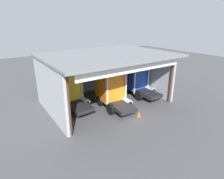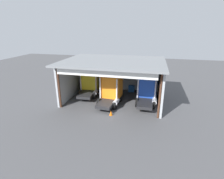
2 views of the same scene
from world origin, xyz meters
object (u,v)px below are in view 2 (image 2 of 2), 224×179
Objects in this scene: truck_blue_right_bay at (147,89)px; tool_cart at (132,89)px; oil_drum at (106,87)px; traffic_cone at (111,113)px; truck_yellow_center_left_bay at (91,81)px; truck_orange_center_right_bay at (111,89)px.

truck_blue_right_bay is 5.35× the size of tool_cart.
oil_drum reaches higher than traffic_cone.
truck_yellow_center_left_bay reaches higher than oil_drum.
truck_orange_center_right_bay is (3.73, -2.60, 0.02)m from truck_yellow_center_left_bay.
truck_blue_right_bay reaches higher than oil_drum.
truck_orange_center_right_bay reaches higher than tool_cart.
truck_blue_right_bay is (4.46, 1.27, -0.09)m from truck_orange_center_right_bay.
tool_cart is (5.78, 2.15, -1.40)m from truck_yellow_center_left_bay.
tool_cart is at bearing 16.37° from truck_yellow_center_left_bay.
oil_drum is (1.80, 1.96, -1.46)m from truck_yellow_center_left_bay.
oil_drum is 8.41m from traffic_cone.
traffic_cone is (0.78, -3.39, -1.64)m from truck_orange_center_right_bay.
tool_cart reaches higher than oil_drum.
truck_orange_center_right_bay reaches higher than oil_drum.
truck_blue_right_bay is at bearing -27.30° from oil_drum.
tool_cart is at bearing 70.98° from truck_orange_center_right_bay.
tool_cart is (-2.40, 3.48, -1.33)m from truck_blue_right_bay.
truck_orange_center_right_bay is at bearing -38.95° from truck_yellow_center_left_bay.
truck_blue_right_bay is 9.55× the size of traffic_cone.
tool_cart is 8.24m from traffic_cone.
oil_drum is (-1.93, 4.57, -1.48)m from truck_orange_center_right_bay.
truck_yellow_center_left_bay is at bearing -159.61° from tool_cart.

